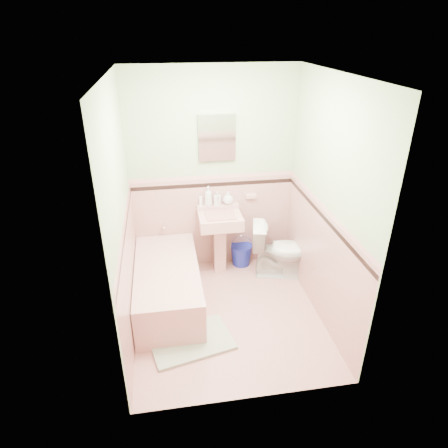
{
  "coord_description": "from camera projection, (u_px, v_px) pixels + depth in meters",
  "views": [
    {
      "loc": [
        -0.59,
        -3.38,
        2.86
      ],
      "look_at": [
        0.0,
        0.25,
        1.0
      ],
      "focal_mm": 31.61,
      "sensor_mm": 36.0,
      "label": 1
    }
  ],
  "objects": [
    {
      "name": "sink",
      "position": [
        220.0,
        244.0,
        4.93
      ],
      "size": [
        0.52,
        0.48,
        0.81
      ],
      "primitive_type": null,
      "color": "#CB938D",
      "rests_on": "floor"
    },
    {
      "name": "wall_front",
      "position": [
        254.0,
        277.0,
        2.82
      ],
      "size": [
        2.5,
        0.0,
        2.5
      ],
      "primitive_type": "plane",
      "rotation": [
        -1.57,
        0.0,
        0.0
      ],
      "color": "beige",
      "rests_on": "ground"
    },
    {
      "name": "wainscot_front",
      "position": [
        251.0,
        344.0,
        3.12
      ],
      "size": [
        2.0,
        0.0,
        2.0
      ],
      "primitive_type": "plane",
      "rotation": [
        -1.57,
        0.0,
        0.0
      ],
      "color": "#D3948D",
      "rests_on": "ground"
    },
    {
      "name": "medicine_cabinet",
      "position": [
        217.0,
        138.0,
        4.53
      ],
      "size": [
        0.43,
        0.04,
        0.54
      ],
      "primitive_type": "cube",
      "color": "white",
      "rests_on": "wall_back"
    },
    {
      "name": "cap_right",
      "position": [
        325.0,
        208.0,
        3.94
      ],
      "size": [
        0.0,
        2.2,
        2.2
      ],
      "primitive_type": "plane",
      "rotation": [
        1.57,
        0.0,
        -1.57
      ],
      "color": "#D08F8E",
      "rests_on": "ground"
    },
    {
      "name": "wainscot_right",
      "position": [
        319.0,
        261.0,
        4.22
      ],
      "size": [
        0.0,
        2.2,
        2.2
      ],
      "primitive_type": "plane",
      "rotation": [
        1.57,
        0.0,
        -1.57
      ],
      "color": "#D3948D",
      "rests_on": "ground"
    },
    {
      "name": "wainscot_back",
      "position": [
        214.0,
        223.0,
        5.04
      ],
      "size": [
        2.0,
        0.0,
        2.0
      ],
      "primitive_type": "plane",
      "rotation": [
        1.57,
        0.0,
        0.0
      ],
      "color": "#D3948D",
      "rests_on": "ground"
    },
    {
      "name": "accent_back",
      "position": [
        213.0,
        185.0,
        4.8
      ],
      "size": [
        2.0,
        0.0,
        2.0
      ],
      "primitive_type": "plane",
      "rotation": [
        1.57,
        0.0,
        0.0
      ],
      "color": "black",
      "rests_on": "ground"
    },
    {
      "name": "soap_bottle_mid",
      "position": [
        217.0,
        198.0,
        4.84
      ],
      "size": [
        0.09,
        0.1,
        0.17
      ],
      "primitive_type": "imported",
      "rotation": [
        0.0,
        0.0,
        -0.23
      ],
      "color": "#B2B2B2",
      "rests_on": "sink"
    },
    {
      "name": "accent_right",
      "position": [
        324.0,
        217.0,
        3.98
      ],
      "size": [
        0.0,
        2.2,
        2.2
      ],
      "primitive_type": "plane",
      "rotation": [
        1.57,
        0.0,
        -1.57
      ],
      "color": "black",
      "rests_on": "ground"
    },
    {
      "name": "tub_faucet",
      "position": [
        164.0,
        225.0,
        4.9
      ],
      "size": [
        0.04,
        0.12,
        0.04
      ],
      "primitive_type": "cylinder",
      "rotation": [
        1.57,
        0.0,
        0.0
      ],
      "color": "silver",
      "rests_on": "wall_back"
    },
    {
      "name": "soap_bottle_right",
      "position": [
        228.0,
        198.0,
        4.86
      ],
      "size": [
        0.16,
        0.16,
        0.16
      ],
      "primitive_type": "imported",
      "rotation": [
        0.0,
        0.0,
        0.35
      ],
      "color": "#B2B2B2",
      "rests_on": "sink"
    },
    {
      "name": "wall_left",
      "position": [
        122.0,
        220.0,
        3.64
      ],
      "size": [
        0.0,
        2.5,
        2.5
      ],
      "primitive_type": "plane",
      "rotation": [
        1.57,
        0.0,
        1.57
      ],
      "color": "beige",
      "rests_on": "ground"
    },
    {
      "name": "floor",
      "position": [
        228.0,
        315.0,
        4.35
      ],
      "size": [
        2.2,
        2.2,
        0.0
      ],
      "primitive_type": "plane",
      "color": "tan",
      "rests_on": "ground"
    },
    {
      "name": "bucket",
      "position": [
        241.0,
        255.0,
        5.22
      ],
      "size": [
        0.31,
        0.31,
        0.28
      ],
      "primitive_type": null,
      "rotation": [
        0.0,
        0.0,
        -0.12
      ],
      "color": "#17229B",
      "rests_on": "floor"
    },
    {
      "name": "wall_right",
      "position": [
        327.0,
        206.0,
        3.93
      ],
      "size": [
        0.0,
        2.5,
        2.5
      ],
      "primitive_type": "plane",
      "rotation": [
        1.57,
        0.0,
        -1.57
      ],
      "color": "beige",
      "rests_on": "ground"
    },
    {
      "name": "shoe",
      "position": [
        189.0,
        330.0,
        4.04
      ],
      "size": [
        0.17,
        0.09,
        0.06
      ],
      "primitive_type": "cube",
      "rotation": [
        0.0,
        0.0,
        0.13
      ],
      "color": "#BF1E59",
      "rests_on": "bath_mat"
    },
    {
      "name": "wall_back",
      "position": [
        213.0,
        174.0,
        4.75
      ],
      "size": [
        2.5,
        0.0,
        2.5
      ],
      "primitive_type": "plane",
      "rotation": [
        1.57,
        0.0,
        0.0
      ],
      "color": "beige",
      "rests_on": "ground"
    },
    {
      "name": "soap_bottle_left",
      "position": [
        208.0,
        196.0,
        4.81
      ],
      "size": [
        0.12,
        0.12,
        0.25
      ],
      "primitive_type": "imported",
      "rotation": [
        0.0,
        0.0,
        -0.26
      ],
      "color": "#B2B2B2",
      "rests_on": "sink"
    },
    {
      "name": "toilet",
      "position": [
        280.0,
        250.0,
        4.91
      ],
      "size": [
        0.76,
        0.54,
        0.71
      ],
      "primitive_type": "imported",
      "rotation": [
        0.0,
        0.0,
        1.34
      ],
      "color": "white",
      "rests_on": "floor"
    },
    {
      "name": "bathtub",
      "position": [
        168.0,
        286.0,
        4.45
      ],
      "size": [
        0.7,
        1.5,
        0.45
      ],
      "primitive_type": "cube",
      "color": "#CB938D",
      "rests_on": "floor"
    },
    {
      "name": "cap_back",
      "position": [
        213.0,
        177.0,
        4.75
      ],
      "size": [
        2.0,
        0.0,
        2.0
      ],
      "primitive_type": "plane",
      "rotation": [
        1.57,
        0.0,
        0.0
      ],
      "color": "#D08F8E",
      "rests_on": "ground"
    },
    {
      "name": "cap_left",
      "position": [
        124.0,
        223.0,
        3.66
      ],
      "size": [
        0.0,
        2.2,
        2.2
      ],
      "primitive_type": "plane",
      "rotation": [
        1.57,
        0.0,
        1.57
      ],
      "color": "#D08F8E",
      "rests_on": "ground"
    },
    {
      "name": "soap_dish",
      "position": [
        251.0,
        196.0,
        4.92
      ],
      "size": [
        0.13,
        0.07,
        0.04
      ],
      "primitive_type": "cube",
      "color": "#CB938D",
      "rests_on": "wall_back"
    },
    {
      "name": "bath_mat",
      "position": [
        191.0,
        341.0,
        3.97
      ],
      "size": [
        0.89,
        0.7,
        0.03
      ],
      "primitive_type": "cube",
      "rotation": [
        0.0,
        0.0,
        0.23
      ],
      "color": "#93A085",
      "rests_on": "floor"
    },
    {
      "name": "sink_faucet",
      "position": [
        218.0,
        200.0,
        4.81
      ],
      "size": [
        0.02,
        0.02,
        0.1
      ],
      "primitive_type": "cylinder",
      "color": "silver",
      "rests_on": "sink"
    },
    {
      "name": "tube",
      "position": [
        201.0,
        201.0,
        4.82
      ],
      "size": [
        0.04,
        0.04,
        0.12
      ],
      "primitive_type": "cylinder",
      "rotation": [
        0.0,
        0.0,
        -0.04
      ],
      "color": "white",
      "rests_on": "sink"
    },
    {
      "name": "accent_front",
      "position": [
        253.0,
        290.0,
        2.89
      ],
      "size": [
        2.0,
        0.0,
        2.0
      ],
      "primitive_type": "plane",
      "rotation": [
        -1.57,
        0.0,
        0.0
      ],
      "color": "black",
      "rests_on": "ground"
    },
    {
      "name": "wainscot_left",
      "position": [
        131.0,
        278.0,
        3.94
      ],
      "size": [
        0.0,
        2.2,
        2.2
      ],
      "primitive_type": "plane",
      "rotation": [
        1.57,
        0.0,
        1.57
      ],
      "color": "#D3948D",
      "rests_on": "ground"
    },
    {
      "name": "ceiling",
      "position": [
        229.0,
        74.0,
        3.22
      ],
      "size": [
        2.2,
        2.2,
        0.0
      ],
      "primitive_type": "plane",
      "rotation": [
        3.14,
        0.0,
        0.0
      ],
      "color": "white",
      "rests_on": "ground"
    },
    {
      "name": "cap_front",
      "position": [
        253.0,
        279.0,
        2.85
      ],
      "size": [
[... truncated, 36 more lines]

